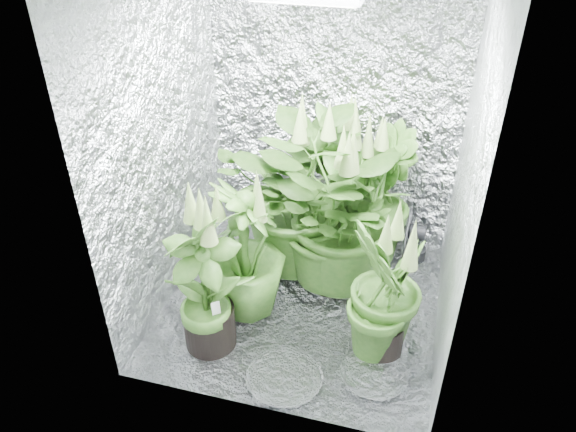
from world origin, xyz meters
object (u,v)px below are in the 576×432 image
Objects in this scene: plant_f at (205,282)px; circulation_fan at (412,238)px; plant_e at (335,213)px; plant_b at (332,186)px; plant_a at (302,194)px; plant_g at (385,293)px; plant_c at (379,198)px; plant_d at (245,253)px.

circulation_fan is at bearing 46.89° from plant_f.
plant_f is at bearing -129.43° from plant_e.
plant_b is 0.40m from plant_e.
plant_a is 1.23× the size of plant_g.
plant_c reaches higher than circulation_fan.
plant_b reaches higher than plant_d.
plant_b is at bearing 64.95° from plant_d.
plant_e is (0.44, 0.36, 0.12)m from plant_d.
plant_e reaches higher than plant_b.
plant_g is (0.60, -0.63, -0.12)m from plant_a.
plant_b is at bearing 117.51° from plant_g.
plant_e is (0.10, -0.38, 0.05)m from plant_b.
circulation_fan is (1.01, 1.07, -0.29)m from plant_f.
plant_b is 1.16× the size of plant_g.
plant_g is at bearing -46.64° from plant_a.
plant_a is 0.55m from plant_d.
plant_a is at bearing -119.08° from plant_b.
plant_b reaches higher than circulation_fan.
plant_e reaches higher than plant_f.
plant_b is 0.99m from plant_g.
circulation_fan is at bearing 10.69° from plant_c.
plant_c is 1.09× the size of plant_d.
plant_f is at bearing -126.69° from plant_c.
plant_d is 0.58m from plant_e.
plant_g is (0.36, -0.50, -0.11)m from plant_e.
plant_c reaches higher than plant_d.
circulation_fan is (0.09, 0.90, -0.27)m from plant_g.
plant_a is 0.88m from plant_g.
circulation_fan is at bearing 41.60° from plant_e.
plant_e is 0.62m from plant_g.
plant_g is at bearing -80.26° from plant_c.
plant_c is at bearing 59.03° from plant_e.
plant_e is 0.71m from circulation_fan.
plant_g is 2.49× the size of circulation_fan.
plant_f is (-0.11, -0.32, 0.03)m from plant_d.
plant_a is 0.87m from plant_f.
plant_d is 0.34m from plant_f.
plant_c reaches higher than plant_g.
plant_d reaches higher than circulation_fan.
plant_b is 1.15m from plant_f.
circulation_fan is (0.55, 0.02, -0.33)m from plant_b.
plant_b reaches higher than plant_c.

